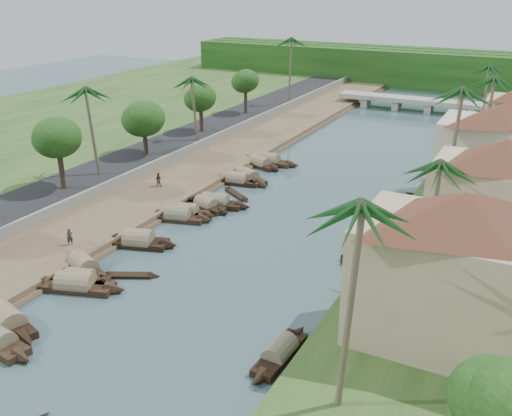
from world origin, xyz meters
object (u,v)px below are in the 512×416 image
at_px(person_near, 70,237).
at_px(building_near, 455,268).
at_px(sampan_1, 6,322).
at_px(bridge, 413,102).

bearing_deg(person_near, building_near, -50.11).
bearing_deg(sampan_1, person_near, 129.39).
height_order(bridge, person_near, bridge).
relative_size(bridge, person_near, 17.94).
relative_size(bridge, sampan_1, 3.40).
xyz_separation_m(building_near, person_near, (-32.70, -0.09, -4.80)).
bearing_deg(person_near, bridge, 29.25).
bearing_deg(building_near, bridge, 104.39).
bearing_deg(person_near, sampan_1, -118.01).
relative_size(sampan_1, person_near, 5.27).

